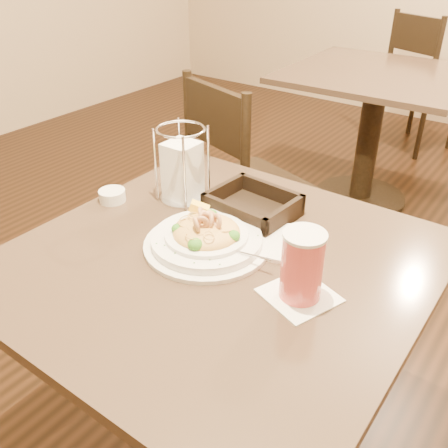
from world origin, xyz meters
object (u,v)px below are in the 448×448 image
Objects in this scene: background_table at (372,116)px; drink_glass at (302,266)px; side_plate at (284,243)px; napkin_caddy at (182,169)px; main_table at (219,334)px; dining_chair_far at (420,79)px; pasta_bowl at (207,237)px; bread_basket at (253,207)px; dining_chair_near at (241,182)px; butter_ramekin at (112,196)px.

background_table is 1.96m from drink_glass.
napkin_caddy is at bearing 173.86° from side_plate.
main_table is 5.41× the size of side_plate.
napkin_caddy is at bearing 113.98° from dining_chair_far.
pasta_bowl is at bearing -81.14° from background_table.
bread_basket is at bearing 10.91° from napkin_caddy.
dining_chair_near is 2.81× the size of pasta_bowl.
dining_chair_near reaches higher than bread_basket.
napkin_caddy reaches higher than main_table.
main_table is 0.27m from pasta_bowl.
background_table is 2.80× the size of pasta_bowl.
napkin_caddy is (-0.47, 0.19, 0.01)m from drink_glass.
dining_chair_far is at bearing 89.57° from butter_ramekin.
dining_chair_far is 4.15× the size of bread_basket.
side_plate is at bearing 39.23° from pasta_bowl.
background_table is 1.86m from pasta_bowl.
background_table is 1.00× the size of dining_chair_near.
bread_basket is at bearing 139.45° from drink_glass.
dining_chair_near is 2.04m from dining_chair_far.
dining_chair_far is at bearing 97.26° from bread_basket.
bread_basket reaches higher than butter_ramekin.
drink_glass is at bearing -50.67° from side_plate.
background_table is 0.98m from dining_chair_far.
dining_chair_near reaches higher than background_table.
napkin_caddy is (0.22, -0.61, 0.34)m from dining_chair_near.
dining_chair_near is 4.47× the size of napkin_caddy.
dining_chair_far is at bearing 92.68° from background_table.
background_table is 1.07m from dining_chair_near.
butter_ramekin is (0.07, -0.73, 0.27)m from dining_chair_near.
background_table is 1.00× the size of dining_chair_far.
butter_ramekin is at bearing 112.30° from dining_chair_near.
side_plate is at bearing 148.17° from dining_chair_near.
main_table is at bearing -20.77° from pasta_bowl.
bread_basket is (0.00, 0.19, -0.01)m from pasta_bowl.
dining_chair_far is at bearing -75.34° from dining_chair_near.
napkin_caddy is 0.36m from side_plate.
drink_glass reaches higher than side_plate.
bread_basket is (0.29, -1.63, 0.26)m from background_table.
napkin_caddy is (-0.20, -0.04, 0.07)m from bread_basket.
drink_glass is at bearing -21.75° from napkin_caddy.
bread_basket is (-0.26, 0.23, -0.05)m from drink_glass.
butter_ramekin is at bearing 175.50° from pasta_bowl.
bread_basket is 0.22m from napkin_caddy.
dining_chair_far reaches higher than drink_glass.
dining_chair_far reaches higher than bread_basket.
bread_basket is at bearing 151.63° from side_plate.
background_table is at bearing -80.04° from dining_chair_near.
napkin_caddy is (0.08, -1.66, 0.33)m from background_table.
napkin_caddy is at bearing 126.71° from dining_chair_near.
dining_chair_near reaches higher than main_table.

